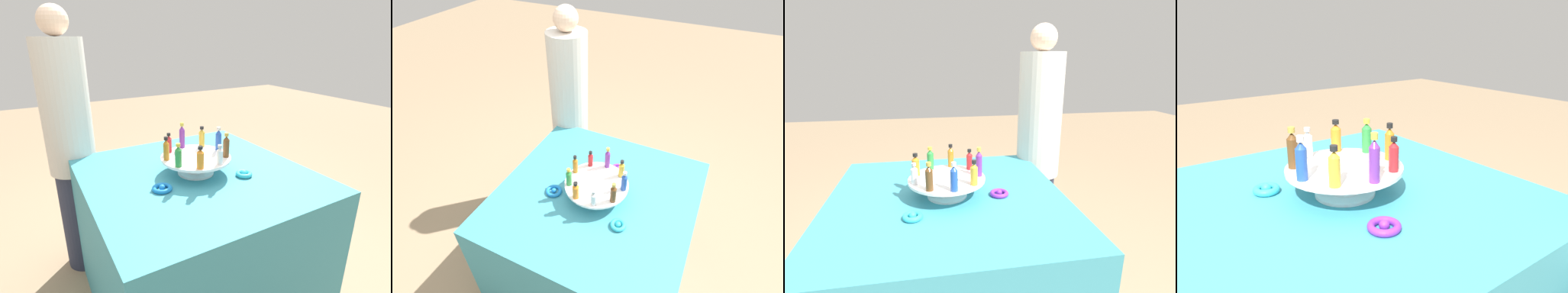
# 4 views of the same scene
# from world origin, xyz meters

# --- Properties ---
(ground_plane) EXTENTS (12.00, 12.00, 0.00)m
(ground_plane) POSITION_xyz_m (0.00, 0.00, 0.00)
(ground_plane) COLOR #997F60
(party_table) EXTENTS (1.06, 1.06, 0.78)m
(party_table) POSITION_xyz_m (0.00, 0.00, 0.39)
(party_table) COLOR teal
(party_table) RESTS_ON ground_plane
(display_stand) EXTENTS (0.35, 0.35, 0.09)m
(display_stand) POSITION_xyz_m (0.00, 0.00, 0.84)
(display_stand) COLOR white
(display_stand) RESTS_ON party_table
(bottle_red) EXTENTS (0.03, 0.03, 0.10)m
(bottle_red) POSITION_xyz_m (-0.12, -0.09, 0.91)
(bottle_red) COLOR #B21E23
(bottle_red) RESTS_ON display_stand
(bottle_amber) EXTENTS (0.03, 0.03, 0.11)m
(bottle_amber) POSITION_xyz_m (-0.03, -0.14, 0.92)
(bottle_amber) COLOR #AD6B19
(bottle_amber) RESTS_ON display_stand
(bottle_green) EXTENTS (0.03, 0.03, 0.11)m
(bottle_green) POSITION_xyz_m (0.07, -0.13, 0.92)
(bottle_green) COLOR #288438
(bottle_green) RESTS_ON display_stand
(bottle_orange) EXTENTS (0.03, 0.03, 0.10)m
(bottle_orange) POSITION_xyz_m (0.14, -0.05, 0.92)
(bottle_orange) COLOR orange
(bottle_orange) RESTS_ON display_stand
(bottle_clear) EXTENTS (0.03, 0.03, 0.09)m
(bottle_clear) POSITION_xyz_m (0.14, 0.05, 0.91)
(bottle_clear) COLOR silver
(bottle_clear) RESTS_ON display_stand
(bottle_brown) EXTENTS (0.03, 0.03, 0.12)m
(bottle_brown) POSITION_xyz_m (0.08, 0.12, 0.92)
(bottle_brown) COLOR brown
(bottle_brown) RESTS_ON display_stand
(bottle_blue) EXTENTS (0.03, 0.03, 0.12)m
(bottle_blue) POSITION_xyz_m (-0.02, 0.15, 0.92)
(bottle_blue) COLOR #234CAD
(bottle_blue) RESTS_ON display_stand
(bottle_gold) EXTENTS (0.03, 0.03, 0.11)m
(bottle_gold) POSITION_xyz_m (-0.11, 0.10, 0.92)
(bottle_gold) COLOR gold
(bottle_gold) RESTS_ON display_stand
(bottle_purple) EXTENTS (0.03, 0.03, 0.14)m
(bottle_purple) POSITION_xyz_m (-0.15, 0.00, 0.93)
(bottle_purple) COLOR #702D93
(bottle_purple) RESTS_ON display_stand
(ribbon_bow_purple) EXTENTS (0.09, 0.09, 0.03)m
(ribbon_bow_purple) POSITION_xyz_m (-0.23, 0.04, 0.79)
(ribbon_bow_purple) COLOR purple
(ribbon_bow_purple) RESTS_ON party_table
(ribbon_bow_blue) EXTENTS (0.09, 0.09, 0.03)m
(ribbon_bow_blue) POSITION_xyz_m (0.09, -0.22, 0.79)
(ribbon_bow_blue) COLOR blue
(ribbon_bow_blue) RESTS_ON party_table
(ribbon_bow_teal) EXTENTS (0.08, 0.08, 0.03)m
(ribbon_bow_teal) POSITION_xyz_m (0.15, 0.19, 0.79)
(ribbon_bow_teal) COLOR #2DB7CC
(ribbon_bow_teal) RESTS_ON party_table
(person_figure) EXTENTS (0.27, 0.27, 1.58)m
(person_figure) POSITION_xyz_m (-0.61, -0.49, 0.80)
(person_figure) COLOR #282D42
(person_figure) RESTS_ON ground_plane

